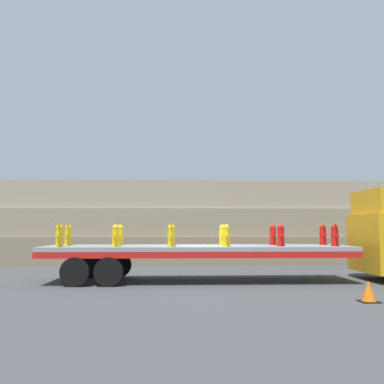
{
  "coord_description": "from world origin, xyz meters",
  "views": [
    {
      "loc": [
        -0.78,
        -14.52,
        1.77
      ],
      "look_at": [
        -0.2,
        0.0,
        3.01
      ],
      "focal_mm": 40.0,
      "sensor_mm": 36.0,
      "label": 1
    }
  ],
  "objects": [
    {
      "name": "fire_hydrant_yellow_far_3",
      "position": [
        0.9,
        0.57,
        1.53
      ],
      "size": [
        0.28,
        0.52,
        0.71
      ],
      "color": "gold",
      "rests_on": "flatbed_trailer"
    },
    {
      "name": "cargo_strap_front",
      "position": [
        4.49,
        0.0,
        1.91
      ],
      "size": [
        0.05,
        2.78,
        0.01
      ],
      "color": "yellow",
      "rests_on": "fire_hydrant_red_near_5"
    },
    {
      "name": "fire_hydrant_yellow_far_0",
      "position": [
        -4.49,
        0.57,
        1.53
      ],
      "size": [
        0.28,
        0.52,
        0.71
      ],
      "color": "gold",
      "rests_on": "flatbed_trailer"
    },
    {
      "name": "fire_hydrant_red_far_5",
      "position": [
        4.49,
        0.57,
        1.53
      ],
      "size": [
        0.28,
        0.52,
        0.71
      ],
      "color": "red",
      "rests_on": "flatbed_trailer"
    },
    {
      "name": "rock_cliff",
      "position": [
        0.0,
        7.5,
        2.05
      ],
      "size": [
        60.0,
        3.3,
        4.11
      ],
      "color": "#84755B",
      "rests_on": "ground_plane"
    },
    {
      "name": "fire_hydrant_red_far_4",
      "position": [
        2.7,
        0.57,
        1.53
      ],
      "size": [
        0.28,
        0.52,
        0.71
      ],
      "color": "red",
      "rests_on": "flatbed_trailer"
    },
    {
      "name": "fire_hydrant_yellow_near_1",
      "position": [
        -2.7,
        -0.57,
        1.53
      ],
      "size": [
        0.28,
        0.52,
        0.71
      ],
      "color": "gold",
      "rests_on": "flatbed_trailer"
    },
    {
      "name": "traffic_cone",
      "position": [
        3.9,
        -4.22,
        0.24
      ],
      "size": [
        0.45,
        0.45,
        0.5
      ],
      "color": "black",
      "rests_on": "ground_plane"
    },
    {
      "name": "cargo_strap_middle",
      "position": [
        -0.9,
        0.0,
        1.91
      ],
      "size": [
        0.05,
        2.78,
        0.01
      ],
      "color": "yellow",
      "rests_on": "fire_hydrant_yellow_near_2"
    },
    {
      "name": "fire_hydrant_yellow_far_2",
      "position": [
        -0.9,
        0.57,
        1.53
      ],
      "size": [
        0.28,
        0.52,
        0.71
      ],
      "color": "gold",
      "rests_on": "flatbed_trailer"
    },
    {
      "name": "ground_plane",
      "position": [
        0.0,
        0.0,
        0.0
      ],
      "size": [
        120.0,
        120.0,
        0.0
      ],
      "primitive_type": "plane",
      "color": "#3F4244"
    },
    {
      "name": "fire_hydrant_yellow_near_0",
      "position": [
        -4.49,
        -0.57,
        1.53
      ],
      "size": [
        0.28,
        0.52,
        0.71
      ],
      "color": "gold",
      "rests_on": "flatbed_trailer"
    },
    {
      "name": "fire_hydrant_red_near_4",
      "position": [
        2.7,
        -0.57,
        1.53
      ],
      "size": [
        0.28,
        0.52,
        0.71
      ],
      "color": "red",
      "rests_on": "flatbed_trailer"
    },
    {
      "name": "flatbed_trailer",
      "position": [
        -0.65,
        0.0,
        0.98
      ],
      "size": [
        10.19,
        2.67,
        1.19
      ],
      "color": "gray",
      "rests_on": "ground_plane"
    },
    {
      "name": "cargo_strap_rear",
      "position": [
        -4.49,
        0.0,
        1.91
      ],
      "size": [
        0.05,
        2.78,
        0.01
      ],
      "color": "yellow",
      "rests_on": "fire_hydrant_yellow_near_0"
    },
    {
      "name": "fire_hydrant_yellow_near_3",
      "position": [
        0.9,
        -0.57,
        1.53
      ],
      "size": [
        0.28,
        0.52,
        0.71
      ],
      "color": "gold",
      "rests_on": "flatbed_trailer"
    },
    {
      "name": "fire_hydrant_yellow_near_2",
      "position": [
        -0.9,
        -0.57,
        1.53
      ],
      "size": [
        0.28,
        0.52,
        0.71
      ],
      "color": "gold",
      "rests_on": "flatbed_trailer"
    },
    {
      "name": "fire_hydrant_red_near_5",
      "position": [
        4.49,
        -0.57,
        1.53
      ],
      "size": [
        0.28,
        0.52,
        0.71
      ],
      "color": "red",
      "rests_on": "flatbed_trailer"
    },
    {
      "name": "fire_hydrant_yellow_far_1",
      "position": [
        -2.7,
        0.57,
        1.53
      ],
      "size": [
        0.28,
        0.52,
        0.71
      ],
      "color": "gold",
      "rests_on": "flatbed_trailer"
    }
  ]
}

